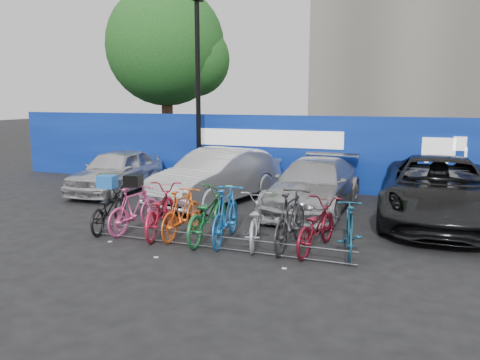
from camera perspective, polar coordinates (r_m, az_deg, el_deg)
The scene contains 21 objects.
ground at distance 9.84m, azimuth -1.90°, elevation -7.45°, with size 100.00×100.00×0.00m, color black.
hoarding at distance 15.19m, azimuth 6.95°, elevation 3.31°, with size 22.00×0.18×2.40m.
tree at distance 21.52m, azimuth -8.43°, elevation 15.51°, with size 5.40×5.20×7.80m.
lamppost at distance 15.64m, azimuth -5.14°, elevation 11.12°, with size 0.25×0.50×6.11m.
bike_rack at distance 9.27m, azimuth -3.36°, elevation -7.52°, with size 5.60×0.03×0.30m.
car_0 at distance 15.26m, azimuth -14.77°, elevation 1.10°, with size 1.61×4.00×1.36m, color silver.
car_1 at distance 13.31m, azimuth -2.72°, elevation 0.49°, with size 1.60×4.60×1.51m, color silver.
car_2 at distance 12.52m, azimuth 9.02°, elevation -0.61°, with size 1.88×4.64×1.35m, color #ABABB0.
car_3 at distance 12.17m, azimuth 23.05°, elevation -1.11°, with size 2.57×5.57×1.55m, color black.
bike_0 at distance 11.00m, azimuth -15.74°, elevation -3.37°, with size 0.64×1.82×0.96m, color black.
bike_1 at distance 10.65m, azimuth -12.74°, elevation -3.47°, with size 0.48×1.71×1.03m, color #ED519C.
bike_2 at distance 10.33m, azimuth -9.77°, elevation -3.66°, with size 0.71×2.04×1.07m, color #B21B33.
bike_3 at distance 10.07m, azimuth -7.08°, elevation -4.01°, with size 0.49×1.75×1.05m, color orange.
bike_4 at distance 9.82m, azimuth -3.99°, elevation -4.20°, with size 0.72×2.08×1.09m, color #1D6D35.
bike_5 at distance 9.62m, azimuth -1.73°, elevation -4.24°, with size 0.55×1.94×1.17m, color blue.
bike_6 at distance 9.51m, azimuth 1.78°, elevation -4.96°, with size 0.66×1.88×0.99m, color #AAACB2.
bike_7 at distance 9.29m, azimuth 6.17°, elevation -4.78°, with size 0.55×1.96×1.18m, color #292A2C.
bike_8 at distance 9.21m, azimuth 9.24°, elevation -5.55°, with size 0.66×1.90×1.00m, color maroon.
bike_9 at distance 9.11m, azimuth 13.20°, elevation -5.84°, with size 0.47×1.68×1.01m, color navy.
cargo_crate at distance 10.87m, azimuth -15.89°, elevation -0.20°, with size 0.39×0.30×0.28m, color blue.
cargo_topcase at distance 10.52m, azimuth -12.87°, elevation -0.07°, with size 0.35×0.31×0.25m, color black.
Camera 1 is at (3.67, -8.64, 2.94)m, focal length 35.00 mm.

